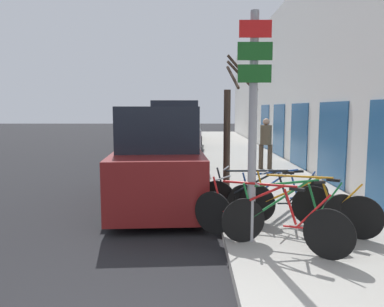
% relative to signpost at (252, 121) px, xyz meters
% --- Properties ---
extents(ground_plane, '(80.00, 80.00, 0.00)m').
position_rel_signpost_xyz_m(ground_plane, '(-1.39, 8.55, -1.99)').
color(ground_plane, black).
extents(sidewalk_curb, '(3.20, 32.00, 0.15)m').
position_rel_signpost_xyz_m(sidewalk_curb, '(1.21, 11.35, -1.92)').
color(sidewalk_curb, '#9E9B93').
rests_on(sidewalk_curb, ground).
extents(building_facade, '(0.23, 32.00, 6.50)m').
position_rel_signpost_xyz_m(building_facade, '(2.96, 11.29, 1.23)').
color(building_facade, silver).
rests_on(building_facade, ground).
extents(signpost, '(0.50, 0.14, 3.41)m').
position_rel_signpost_xyz_m(signpost, '(0.00, 0.00, 0.00)').
color(signpost, '#939399').
rests_on(signpost, sidewalk_curb).
extents(bicycle_0, '(2.08, 1.46, 0.96)m').
position_rel_signpost_xyz_m(bicycle_0, '(0.19, -0.19, -1.43)').
color(bicycle_0, black).
rests_on(bicycle_0, sidewalk_curb).
extents(bicycle_1, '(2.26, 0.56, 0.93)m').
position_rel_signpost_xyz_m(bicycle_1, '(0.66, 0.09, -1.45)').
color(bicycle_1, black).
rests_on(bicycle_1, sidewalk_curb).
extents(bicycle_2, '(2.05, 1.29, 0.94)m').
position_rel_signpost_xyz_m(bicycle_2, '(0.98, 0.53, -1.44)').
color(bicycle_2, black).
rests_on(bicycle_2, sidewalk_curb).
extents(bicycle_3, '(2.30, 0.75, 0.96)m').
position_rel_signpost_xyz_m(bicycle_3, '(0.37, 0.98, -1.43)').
color(bicycle_3, black).
rests_on(bicycle_3, sidewalk_curb).
extents(bicycle_4, '(2.07, 0.67, 0.88)m').
position_rel_signpost_xyz_m(bicycle_4, '(0.75, 1.38, -1.47)').
color(bicycle_4, black).
rests_on(bicycle_4, sidewalk_curb).
extents(parked_car_0, '(2.24, 4.89, 2.21)m').
position_rel_signpost_xyz_m(parked_car_0, '(-1.65, 2.89, -1.00)').
color(parked_car_0, maroon).
rests_on(parked_car_0, ground).
extents(parked_car_1, '(2.01, 4.47, 2.44)m').
position_rel_signpost_xyz_m(parked_car_1, '(-1.50, 8.39, -0.90)').
color(parked_car_1, '#B2B7BC').
rests_on(parked_car_1, ground).
extents(parked_car_2, '(2.25, 4.68, 2.14)m').
position_rel_signpost_xyz_m(parked_car_2, '(-1.46, 13.66, -1.01)').
color(parked_car_2, '#51565B').
rests_on(parked_car_2, ground).
extents(parked_car_3, '(2.13, 4.54, 2.53)m').
position_rel_signpost_xyz_m(parked_car_3, '(-1.49, 19.39, -0.86)').
color(parked_car_3, gray).
rests_on(parked_car_3, ground).
extents(pedestrian_near, '(0.44, 0.38, 1.69)m').
position_rel_signpost_xyz_m(pedestrian_near, '(1.56, 6.89, -0.86)').
color(pedestrian_near, '#4C3D2D').
rests_on(pedestrian_near, sidewalk_curb).
extents(street_tree, '(0.86, 1.27, 3.29)m').
position_rel_signpost_xyz_m(street_tree, '(-0.01, 3.51, -0.34)').
color(street_tree, '#3D2D23').
rests_on(street_tree, sidewalk_curb).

